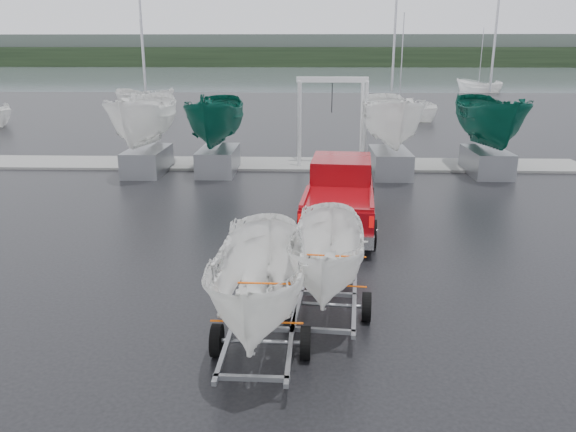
{
  "coord_description": "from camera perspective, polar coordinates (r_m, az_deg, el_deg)",
  "views": [
    {
      "loc": [
        1.95,
        -13.48,
        5.33
      ],
      "look_at": [
        1.46,
        0.39,
        1.2
      ],
      "focal_mm": 35.0,
      "sensor_mm": 36.0,
      "label": 1
    }
  ],
  "objects": [
    {
      "name": "ground_plane",
      "position": [
        14.63,
        -5.82,
        -4.89
      ],
      "size": [
        120.0,
        120.0,
        0.0
      ],
      "primitive_type": "plane",
      "color": "black",
      "rests_on": "ground"
    },
    {
      "name": "lake",
      "position": [
        113.63,
        1.05,
        13.88
      ],
      "size": [
        300.0,
        300.0,
        0.0
      ],
      "primitive_type": "plane",
      "color": "slate",
      "rests_on": "ground"
    },
    {
      "name": "dock",
      "position": [
        27.08,
        -2.17,
        5.31
      ],
      "size": [
        30.0,
        3.0,
        0.12
      ],
      "primitive_type": "cube",
      "color": "gray",
      "rests_on": "ground"
    },
    {
      "name": "treeline",
      "position": [
        183.51,
        1.45,
        15.85
      ],
      "size": [
        300.0,
        8.0,
        6.0
      ],
      "primitive_type": "cube",
      "color": "black",
      "rests_on": "ground"
    },
    {
      "name": "far_hill",
      "position": [
        191.49,
        1.48,
        16.48
      ],
      "size": [
        300.0,
        6.0,
        10.0
      ],
      "primitive_type": "cube",
      "color": "#4C5651",
      "rests_on": "ground"
    },
    {
      "name": "pickup_truck",
      "position": [
        17.76,
        5.32,
        2.49
      ],
      "size": [
        2.62,
        6.12,
        1.98
      ],
      "rotation": [
        0.0,
        0.0,
        -0.09
      ],
      "color": "maroon",
      "rests_on": "ground"
    },
    {
      "name": "trailer_hitched",
      "position": [
        11.12,
        4.29,
        1.74
      ],
      "size": [
        1.83,
        3.69,
        4.58
      ],
      "rotation": [
        0.0,
        0.0,
        -0.09
      ],
      "color": "gray",
      "rests_on": "ground"
    },
    {
      "name": "trailer_parked",
      "position": [
        9.58,
        -2.84,
        0.53
      ],
      "size": [
        1.79,
        3.63,
        4.96
      ],
      "rotation": [
        0.0,
        0.0,
        -0.02
      ],
      "color": "gray",
      "rests_on": "ground"
    },
    {
      "name": "boat_hoist",
      "position": [
        26.64,
        4.47,
        10.79
      ],
      "size": [
        3.3,
        2.18,
        4.12
      ],
      "color": "silver",
      "rests_on": "ground"
    },
    {
      "name": "keelboat_0",
      "position": [
        25.55,
        -14.58,
        12.66
      ],
      "size": [
        2.4,
        3.2,
        10.57
      ],
      "color": "gray",
      "rests_on": "ground"
    },
    {
      "name": "keelboat_1",
      "position": [
        25.06,
        -7.34,
        12.62
      ],
      "size": [
        2.31,
        3.2,
        7.25
      ],
      "color": "gray",
      "rests_on": "ground"
    },
    {
      "name": "keelboat_2",
      "position": [
        24.8,
        10.69,
        12.85
      ],
      "size": [
        2.42,
        3.2,
        10.59
      ],
      "color": "gray",
      "rests_on": "ground"
    },
    {
      "name": "keelboat_3",
      "position": [
        26.07,
        20.17,
        12.13
      ],
      "size": [
        2.37,
        3.2,
        10.54
      ],
      "color": "gray",
      "rests_on": "ground"
    },
    {
      "name": "moored_boat_1",
      "position": [
        56.69,
        -14.23,
        10.69
      ],
      "size": [
        4.09,
        4.07,
        11.85
      ],
      "rotation": [
        0.0,
        0.0,
        0.96
      ],
      "color": "white",
      "rests_on": "ground"
    },
    {
      "name": "moored_boat_2",
      "position": [
        45.73,
        11.15,
        9.58
      ],
      "size": [
        3.47,
        3.46,
        11.23
      ],
      "rotation": [
        0.0,
        0.0,
        4.04
      ],
      "color": "white",
      "rests_on": "ground"
    },
    {
      "name": "moored_boat_3",
      "position": [
        78.57,
        18.73,
        11.84
      ],
      "size": [
        3.59,
        3.6,
        11.34
      ],
      "rotation": [
        0.0,
        0.0,
        3.87
      ],
      "color": "white",
      "rests_on": "ground"
    }
  ]
}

